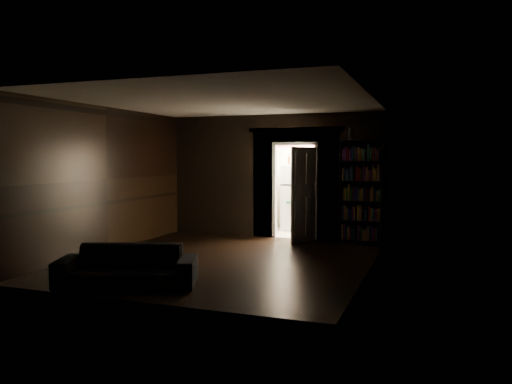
% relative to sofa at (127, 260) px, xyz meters
% --- Properties ---
extents(ground, '(5.50, 5.50, 0.00)m').
position_rel_sofa_xyz_m(ground, '(0.62, 2.10, -0.37)').
color(ground, black).
rests_on(ground, ground).
extents(room_walls, '(5.02, 5.61, 2.84)m').
position_rel_sofa_xyz_m(room_walls, '(0.62, 3.17, 1.31)').
color(room_walls, black).
rests_on(room_walls, ground).
extents(kitchen_alcove, '(2.20, 1.80, 2.60)m').
position_rel_sofa_xyz_m(kitchen_alcove, '(1.12, 5.97, 0.84)').
color(kitchen_alcove, '#BBB1A3').
rests_on(kitchen_alcove, ground).
extents(sofa, '(2.11, 1.46, 0.75)m').
position_rel_sofa_xyz_m(sofa, '(0.00, 0.00, 0.00)').
color(sofa, black).
rests_on(sofa, ground).
extents(bookshelf, '(0.96, 0.62, 2.20)m').
position_rel_sofa_xyz_m(bookshelf, '(2.62, 4.69, 0.73)').
color(bookshelf, black).
rests_on(bookshelf, ground).
extents(refrigerator, '(0.90, 0.85, 1.65)m').
position_rel_sofa_xyz_m(refrigerator, '(0.87, 6.13, 0.45)').
color(refrigerator, white).
rests_on(refrigerator, ground).
extents(door, '(0.36, 0.81, 2.05)m').
position_rel_sofa_xyz_m(door, '(1.44, 4.44, 0.65)').
color(door, silver).
rests_on(door, ground).
extents(figurine, '(0.10, 0.10, 0.27)m').
position_rel_sofa_xyz_m(figurine, '(2.37, 4.67, 1.96)').
color(figurine, white).
rests_on(figurine, bookshelf).
extents(bottles, '(0.71, 0.10, 0.29)m').
position_rel_sofa_xyz_m(bottles, '(0.84, 6.03, 1.42)').
color(bottles, black).
rests_on(bottles, refrigerator).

